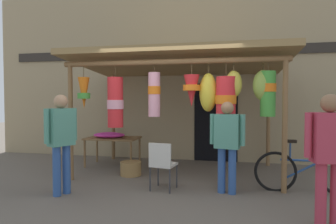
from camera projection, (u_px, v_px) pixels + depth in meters
ground_plane at (172, 183)px, 5.53m from camera, size 30.00×30.00×0.00m
shop_facade at (190, 74)px, 7.76m from camera, size 11.22×0.29×4.55m
market_stall_canopy at (182, 72)px, 6.05m from camera, size 4.46×2.64×2.55m
display_table at (113, 140)px, 7.02m from camera, size 1.24×0.75×0.68m
flower_heap_on_table at (110, 135)px, 6.99m from camera, size 0.77×0.54×0.12m
folding_chair at (162, 162)px, 5.06m from camera, size 0.46×0.46×0.84m
wicker_basket_by_table at (131, 168)px, 6.13m from camera, size 0.44×0.44×0.29m
parked_bicycle at (308, 173)px, 4.94m from camera, size 1.75×0.44×0.92m
vendor_in_orange at (329, 150)px, 3.55m from camera, size 0.59×0.28×1.64m
customer_foreground at (61, 136)px, 4.83m from camera, size 0.37×0.54×1.66m
shopper_by_bananas at (227, 140)px, 4.90m from camera, size 0.58×0.30×1.55m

